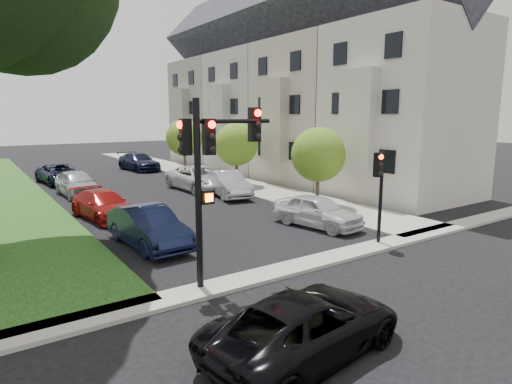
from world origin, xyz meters
TOP-DOWN VIEW (x-y plane):
  - ground at (0.00, 0.00)m, footprint 140.00×140.00m
  - sidewalk_right at (6.75, 24.00)m, footprint 3.50×44.00m
  - sidewalk_cross at (0.00, 2.00)m, footprint 60.00×1.00m
  - house_a at (12.45, 8.00)m, footprint 7.70×7.55m
  - house_b at (12.45, 15.50)m, footprint 7.70×7.55m
  - house_c at (12.45, 23.00)m, footprint 7.70×7.55m
  - house_d at (12.45, 30.50)m, footprint 7.70×7.55m
  - small_tree_a at (6.20, 8.37)m, footprint 2.83×2.83m
  - small_tree_b at (6.20, 16.41)m, footprint 2.90×2.90m
  - small_tree_c at (6.20, 24.61)m, footprint 3.00×3.00m
  - traffic_signal_main at (-3.38, 2.23)m, footprint 2.59×0.68m
  - traffic_signal_secondary at (3.57, 2.19)m, footprint 0.47×0.38m
  - car_cross_near at (-3.50, -1.94)m, footprint 4.90×2.79m
  - car_parked_0 at (3.61, 5.51)m, footprint 2.36×4.40m
  - car_parked_1 at (3.99, 13.86)m, footprint 2.51×4.87m
  - car_parked_2 at (3.58, 16.79)m, footprint 2.85×5.76m
  - car_parked_4 at (3.74, 28.89)m, footprint 2.67×5.44m
  - car_parked_5 at (-3.54, 6.94)m, footprint 1.88×4.65m
  - car_parked_6 at (-3.73, 12.34)m, footprint 2.47×4.79m
  - car_parked_7 at (-3.47, 19.13)m, footprint 2.06×4.65m
  - car_parked_8 at (-3.40, 24.72)m, footprint 2.93×5.33m

SIDE VIEW (x-z plane):
  - ground at x=0.00m, z-range 0.00..0.00m
  - sidewalk_right at x=6.75m, z-range 0.00..0.12m
  - sidewalk_cross at x=0.00m, z-range 0.00..0.12m
  - car_cross_near at x=-3.50m, z-range 0.00..1.29m
  - car_parked_6 at x=-3.73m, z-range 0.00..1.33m
  - car_parked_8 at x=-3.40m, z-range 0.00..1.42m
  - car_parked_0 at x=3.61m, z-range 0.00..1.42m
  - car_parked_5 at x=-3.54m, z-range 0.00..1.50m
  - car_parked_4 at x=3.74m, z-range 0.00..1.52m
  - car_parked_1 at x=3.99m, z-range 0.00..1.53m
  - car_parked_7 at x=-3.47m, z-range 0.00..1.55m
  - car_parked_2 at x=3.58m, z-range 0.00..1.57m
  - traffic_signal_secondary at x=3.57m, z-range 0.70..4.24m
  - small_tree_a at x=6.20m, z-range 0.70..4.94m
  - small_tree_b at x=6.20m, z-range 0.72..5.08m
  - small_tree_c at x=6.20m, z-range 0.74..5.25m
  - traffic_signal_main at x=-3.38m, z-range 1.01..6.30m
  - house_a at x=12.45m, z-range -1.05..14.92m
  - house_b at x=12.45m, z-range -1.05..14.92m
  - house_c at x=12.45m, z-range -1.05..14.92m
  - house_d at x=12.45m, z-range -1.05..14.92m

